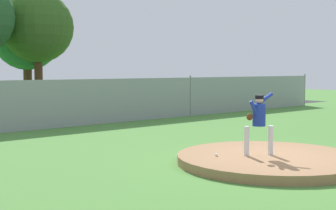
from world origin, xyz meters
TOP-DOWN VIEW (x-y plane):
  - ground_plane at (0.00, 6.00)m, footprint 80.00×80.00m
  - asphalt_strip at (0.00, 14.50)m, footprint 44.00×7.00m
  - pitchers_mound at (0.00, 0.00)m, footprint 4.62×4.62m
  - pitcher_youth at (-0.24, 0.17)m, footprint 0.81×0.45m
  - baseball at (-1.10, 0.78)m, footprint 0.07×0.07m
  - chainlink_fence at (0.00, 10.00)m, footprint 34.80×0.07m
  - parked_car_slate at (1.31, 14.47)m, footprint 2.05×4.18m
  - parked_car_red at (8.24, 14.45)m, footprint 2.04×4.22m
  - parked_car_burgundy at (4.48, 14.09)m, footprint 2.06×4.64m
  - tree_bushy_near at (4.57, 23.66)m, footprint 4.64×4.64m
  - tree_leaning_west at (4.58, 22.02)m, footprint 4.70×4.70m

SIDE VIEW (x-z plane):
  - ground_plane at x=0.00m, z-range 0.00..0.00m
  - asphalt_strip at x=0.00m, z-range 0.00..0.01m
  - pitchers_mound at x=0.00m, z-range 0.00..0.22m
  - baseball at x=-1.10m, z-range 0.22..0.29m
  - parked_car_red at x=8.24m, z-range -0.03..1.54m
  - parked_car_slate at x=1.31m, z-range -0.04..1.57m
  - parked_car_burgundy at x=4.48m, z-range -0.04..1.66m
  - chainlink_fence at x=0.00m, z-range -0.05..2.00m
  - pitcher_youth at x=-0.24m, z-range 0.36..1.92m
  - tree_bushy_near at x=4.57m, z-range 1.12..8.08m
  - tree_leaning_west at x=4.58m, z-range 1.36..8.86m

